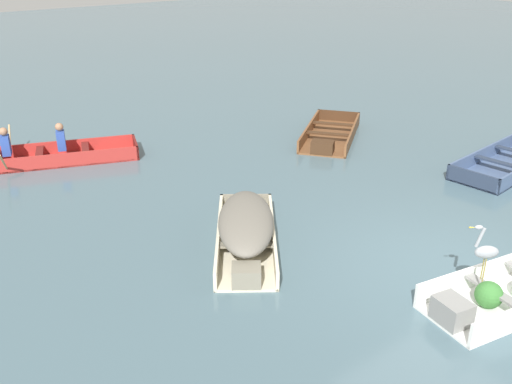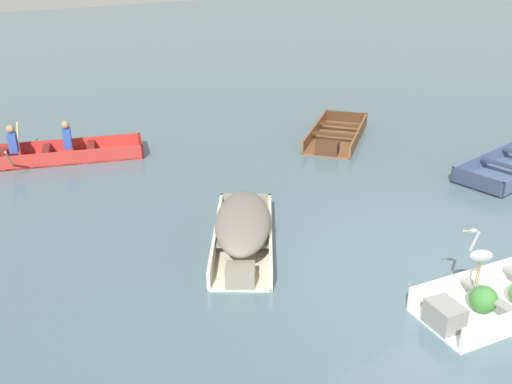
{
  "view_description": "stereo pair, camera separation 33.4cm",
  "coord_description": "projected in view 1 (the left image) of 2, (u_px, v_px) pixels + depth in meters",
  "views": [
    {
      "loc": [
        -6.95,
        -4.16,
        4.64
      ],
      "look_at": [
        -1.06,
        3.54,
        0.35
      ],
      "focal_mm": 40.0,
      "sensor_mm": 36.0,
      "label": 1
    },
    {
      "loc": [
        -6.68,
        -4.36,
        4.64
      ],
      "look_at": [
        -1.06,
        3.54,
        0.35
      ],
      "focal_mm": 40.0,
      "sensor_mm": 36.0,
      "label": 2
    }
  ],
  "objects": [
    {
      "name": "skiff_cream_near_moored",
      "position": [
        246.0,
        226.0,
        9.28
      ],
      "size": [
        2.4,
        2.79,
        0.66
      ],
      "color": "beige",
      "rests_on": "ground"
    },
    {
      "name": "ground_plane",
      "position": [
        450.0,
        270.0,
        8.76
      ],
      "size": [
        80.0,
        80.0,
        0.0
      ],
      "primitive_type": "plane",
      "color": "#47606B"
    },
    {
      "name": "skiff_slate_blue_mid_moored",
      "position": [
        511.0,
        161.0,
        12.74
      ],
      "size": [
        3.36,
        1.47,
        0.34
      ],
      "color": "#475B7F",
      "rests_on": "ground"
    },
    {
      "name": "rowboat_red_with_crew",
      "position": [
        53.0,
        154.0,
        12.97
      ],
      "size": [
        3.46,
        2.49,
        0.9
      ],
      "color": "#AD2D28",
      "rests_on": "ground"
    },
    {
      "name": "heron_on_dinghy",
      "position": [
        486.0,
        250.0,
        7.54
      ],
      "size": [
        0.41,
        0.33,
        0.84
      ],
      "color": "olive",
      "rests_on": "dinghy_white_foreground"
    },
    {
      "name": "dinghy_white_foreground",
      "position": [
        506.0,
        294.0,
        7.88
      ],
      "size": [
        2.81,
        1.49,
        0.42
      ],
      "color": "white",
      "rests_on": "ground"
    },
    {
      "name": "skiff_wooden_brown_far_moored",
      "position": [
        330.0,
        135.0,
        14.46
      ],
      "size": [
        3.01,
        2.67,
        0.32
      ],
      "color": "brown",
      "rests_on": "ground"
    }
  ]
}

